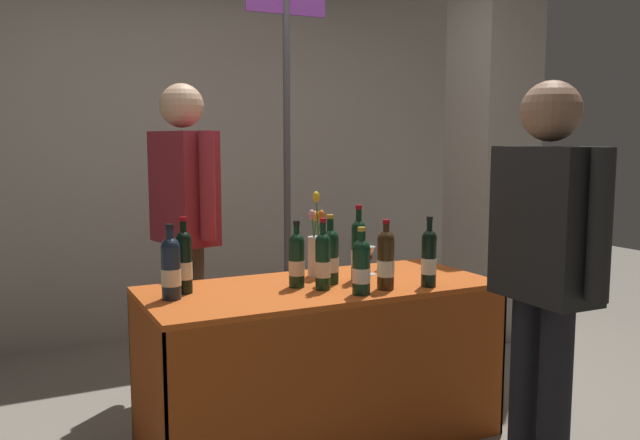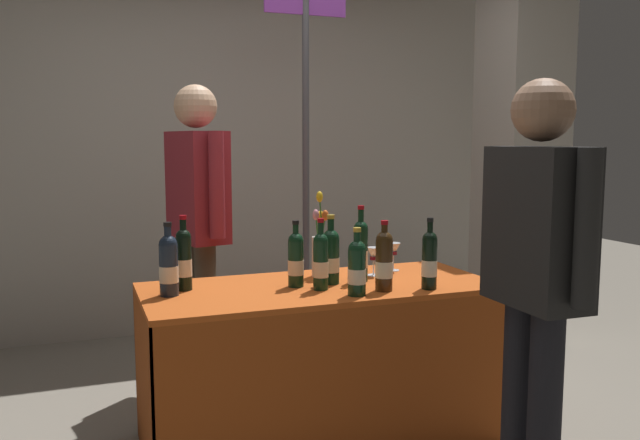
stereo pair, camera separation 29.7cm
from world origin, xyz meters
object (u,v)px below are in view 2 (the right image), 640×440
(taster_foreground_right, at_px, (537,262))
(booth_signpost, at_px, (306,138))
(display_bottle_0, at_px, (296,259))
(wine_glass_mid, at_px, (393,250))
(concrete_pillar, at_px, (522,118))
(wine_glass_near_vendor, at_px, (374,256))
(vendor_presenter, at_px, (198,209))
(tasting_table, at_px, (320,333))
(featured_wine_bottle, at_px, (321,260))
(flower_vase, at_px, (322,252))

(taster_foreground_right, relative_size, booth_signpost, 0.69)
(display_bottle_0, height_order, wine_glass_mid, display_bottle_0)
(concrete_pillar, height_order, display_bottle_0, concrete_pillar)
(wine_glass_mid, distance_m, taster_foreground_right, 1.04)
(wine_glass_near_vendor, bearing_deg, vendor_presenter, 135.15)
(tasting_table, relative_size, display_bottle_0, 5.31)
(featured_wine_bottle, distance_m, booth_signpost, 1.39)
(display_bottle_0, relative_size, vendor_presenter, 0.18)
(flower_vase, distance_m, vendor_presenter, 0.82)
(concrete_pillar, distance_m, wine_glass_near_vendor, 1.88)
(wine_glass_mid, bearing_deg, tasting_table, -159.00)
(wine_glass_mid, bearing_deg, flower_vase, -179.80)
(wine_glass_near_vendor, distance_m, flower_vase, 0.26)
(display_bottle_0, relative_size, taster_foreground_right, 0.19)
(taster_foreground_right, bearing_deg, wine_glass_mid, 3.75)
(wine_glass_mid, bearing_deg, wine_glass_near_vendor, -152.47)
(display_bottle_0, height_order, wine_glass_near_vendor, display_bottle_0)
(display_bottle_0, height_order, taster_foreground_right, taster_foreground_right)
(display_bottle_0, height_order, flower_vase, flower_vase)
(vendor_presenter, height_order, taster_foreground_right, vendor_presenter)
(featured_wine_bottle, xyz_separation_m, taster_foreground_right, (0.54, -0.77, 0.09))
(featured_wine_bottle, height_order, wine_glass_mid, featured_wine_bottle)
(booth_signpost, bearing_deg, display_bottle_0, -111.54)
(featured_wine_bottle, relative_size, booth_signpost, 0.14)
(tasting_table, height_order, wine_glass_near_vendor, wine_glass_near_vendor)
(taster_foreground_right, distance_m, booth_signpost, 2.05)
(concrete_pillar, bearing_deg, display_bottle_0, -153.56)
(concrete_pillar, height_order, taster_foreground_right, concrete_pillar)
(concrete_pillar, height_order, flower_vase, concrete_pillar)
(booth_signpost, bearing_deg, taster_foreground_right, -84.79)
(taster_foreground_right, bearing_deg, flower_vase, 23.99)
(display_bottle_0, bearing_deg, flower_vase, 42.12)
(display_bottle_0, distance_m, booth_signpost, 1.33)
(flower_vase, distance_m, taster_foreground_right, 1.13)
(featured_wine_bottle, height_order, display_bottle_0, featured_wine_bottle)
(concrete_pillar, xyz_separation_m, display_bottle_0, (-1.94, -0.97, -0.68))
(featured_wine_bottle, xyz_separation_m, flower_vase, (0.11, 0.27, -0.01))
(wine_glass_near_vendor, height_order, vendor_presenter, vendor_presenter)
(booth_signpost, bearing_deg, concrete_pillar, -6.24)
(wine_glass_mid, bearing_deg, display_bottle_0, -163.37)
(vendor_presenter, bearing_deg, flower_vase, 24.48)
(concrete_pillar, xyz_separation_m, taster_foreground_right, (-1.32, -1.83, -0.59))
(vendor_presenter, distance_m, booth_signpost, 0.89)
(tasting_table, bearing_deg, featured_wine_bottle, -108.73)
(vendor_presenter, distance_m, taster_foreground_right, 1.92)
(flower_vase, height_order, booth_signpost, booth_signpost)
(taster_foreground_right, bearing_deg, wine_glass_near_vendor, 12.50)
(tasting_table, distance_m, featured_wine_bottle, 0.37)
(wine_glass_near_vendor, xyz_separation_m, booth_signpost, (0.01, 1.03, 0.57))
(vendor_presenter, relative_size, booth_signpost, 0.72)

